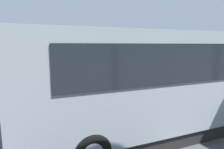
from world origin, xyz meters
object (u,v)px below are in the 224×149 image
at_px(spectator_far_left, 162,82).
at_px(parked_motorcycle_silver, 157,98).
at_px(stunt_motorcycle, 66,76).
at_px(spectator_left, 144,82).
at_px(tour_bus, 192,80).
at_px(parked_motorcycle_dark, 200,92).
at_px(spectator_centre, 118,84).

distance_m(spectator_far_left, parked_motorcycle_silver, 1.60).
bearing_deg(stunt_motorcycle, spectator_left, 116.52).
xyz_separation_m(tour_bus, stunt_motorcycle, (3.32, -9.15, -1.03)).
bearing_deg(spectator_far_left, parked_motorcycle_dark, 151.56).
relative_size(spectator_centre, stunt_motorcycle, 0.91).
height_order(spectator_centre, parked_motorcycle_silver, spectator_centre).
xyz_separation_m(tour_bus, parked_motorcycle_silver, (0.09, -1.95, -1.16)).
bearing_deg(spectator_left, parked_motorcycle_dark, 164.81).
distance_m(spectator_far_left, parked_motorcycle_dark, 1.98).
bearing_deg(spectator_centre, parked_motorcycle_dark, 170.22).
xyz_separation_m(spectator_left, parked_motorcycle_silver, (-0.14, 1.00, -0.59)).
height_order(parked_motorcycle_dark, stunt_motorcycle, stunt_motorcycle).
bearing_deg(stunt_motorcycle, spectator_centre, 105.21).
xyz_separation_m(tour_bus, spectator_left, (0.23, -2.95, -0.58)).
bearing_deg(spectator_left, spectator_centre, 1.63).
bearing_deg(parked_motorcycle_dark, tour_bus, 40.11).
bearing_deg(spectator_centre, tour_bus, 119.19).
distance_m(spectator_left, stunt_motorcycle, 6.94).
bearing_deg(parked_motorcycle_silver, parked_motorcycle_dark, -174.99).
xyz_separation_m(spectator_left, parked_motorcycle_dark, (-2.83, 0.77, -0.59)).
bearing_deg(spectator_far_left, spectator_left, 7.25).
bearing_deg(parked_motorcycle_silver, tour_bus, 92.56).
bearing_deg(tour_bus, parked_motorcycle_silver, -87.44).
bearing_deg(spectator_left, parked_motorcycle_silver, 98.21).
bearing_deg(spectator_far_left, stunt_motorcycle, -55.02).
distance_m(tour_bus, parked_motorcycle_dark, 3.59).
xyz_separation_m(tour_bus, parked_motorcycle_dark, (-2.60, -2.19, -1.16)).
xyz_separation_m(spectator_centre, parked_motorcycle_dark, (-4.22, 0.73, -0.57)).
distance_m(spectator_far_left, spectator_centre, 2.55).
relative_size(tour_bus, stunt_motorcycle, 6.00).
bearing_deg(parked_motorcycle_silver, spectator_far_left, -130.98).
height_order(spectator_far_left, spectator_left, spectator_left).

